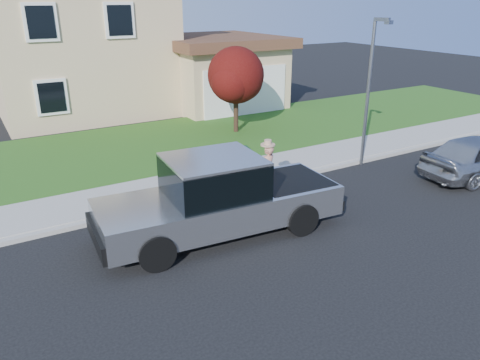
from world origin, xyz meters
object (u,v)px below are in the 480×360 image
trash_bin (240,164)px  street_lamp (370,85)px  ornamental_tree (237,78)px  woman (267,170)px  pickup_truck (219,199)px

trash_bin → street_lamp: (4.64, -0.63, 2.15)m
street_lamp → ornamental_tree: bearing=95.6°
woman → trash_bin: woman is taller
woman → pickup_truck: bearing=11.2°
woman → trash_bin: size_ratio=1.72×
woman → street_lamp: bearing=168.7°
trash_bin → street_lamp: bearing=6.5°
ornamental_tree → street_lamp: bearing=-73.5°
woman → street_lamp: size_ratio=0.35×
trash_bin → woman: bearing=-66.8°
woman → ornamental_tree: (2.73, 6.40, 1.57)m
pickup_truck → trash_bin: 3.34m
pickup_truck → street_lamp: 7.29m
trash_bin → ornamental_tree: bearing=74.9°
ornamental_tree → trash_bin: 6.20m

